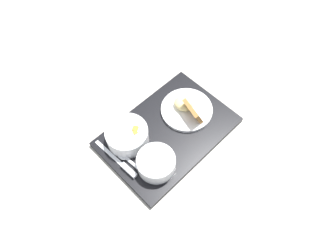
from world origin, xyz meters
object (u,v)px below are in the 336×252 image
at_px(spoon, 128,160).
at_px(knife, 124,166).
at_px(bowl_soup, 156,163).
at_px(plate_main, 187,109).
at_px(bowl_salad, 127,135).

bearing_deg(spoon, knife, 103.50).
height_order(bowl_soup, spoon, bowl_soup).
bearing_deg(bowl_soup, knife, 133.53).
bearing_deg(plate_main, spoon, 177.20).
distance_m(bowl_salad, spoon, 0.08).
xyz_separation_m(bowl_salad, spoon, (-0.05, -0.06, -0.03)).
height_order(plate_main, knife, plate_main).
bearing_deg(bowl_soup, bowl_salad, 87.28).
distance_m(plate_main, spoon, 0.27).
bearing_deg(bowl_salad, bowl_soup, -92.72).
bearing_deg(bowl_soup, spoon, 119.75).
xyz_separation_m(bowl_salad, plate_main, (0.22, -0.07, -0.02)).
bearing_deg(knife, spoon, -75.09).
bearing_deg(bowl_salad, plate_main, -17.44).
distance_m(bowl_soup, spoon, 0.10).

